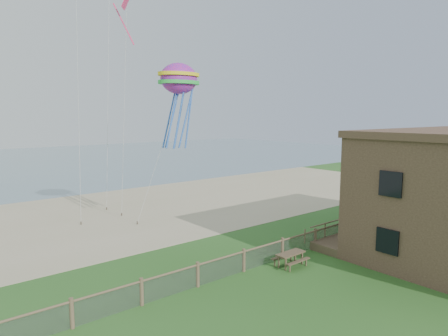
% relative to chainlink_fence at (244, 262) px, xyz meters
% --- Properties ---
extents(ground, '(160.00, 160.00, 0.00)m').
position_rel_chainlink_fence_xyz_m(ground, '(0.00, -6.00, -0.55)').
color(ground, '#244F1B').
rests_on(ground, ground).
extents(sand_beach, '(72.00, 20.00, 0.02)m').
position_rel_chainlink_fence_xyz_m(sand_beach, '(0.00, 16.00, -0.55)').
color(sand_beach, tan).
rests_on(sand_beach, ground).
extents(ocean, '(160.00, 68.00, 0.02)m').
position_rel_chainlink_fence_xyz_m(ocean, '(0.00, 60.00, -0.55)').
color(ocean, slate).
rests_on(ocean, ground).
extents(chainlink_fence, '(36.20, 0.20, 1.25)m').
position_rel_chainlink_fence_xyz_m(chainlink_fence, '(0.00, 0.00, 0.00)').
color(chainlink_fence, brown).
rests_on(chainlink_fence, ground).
extents(motel_deck, '(15.00, 2.00, 0.50)m').
position_rel_chainlink_fence_xyz_m(motel_deck, '(13.00, -1.00, -0.30)').
color(motel_deck, brown).
rests_on(motel_deck, ground).
extents(picnic_table, '(1.78, 1.36, 0.74)m').
position_rel_chainlink_fence_xyz_m(picnic_table, '(2.53, -1.04, -0.18)').
color(picnic_table, brown).
rests_on(picnic_table, ground).
extents(octopus_kite, '(3.72, 3.15, 6.49)m').
position_rel_chainlink_fence_xyz_m(octopus_kite, '(1.90, 8.94, 8.56)').
color(octopus_kite, '#FF286C').
extents(kite_red, '(2.31, 2.17, 3.11)m').
position_rel_chainlink_fence_xyz_m(kite_red, '(-0.80, 11.17, 14.57)').
color(kite_red, '#F12A61').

